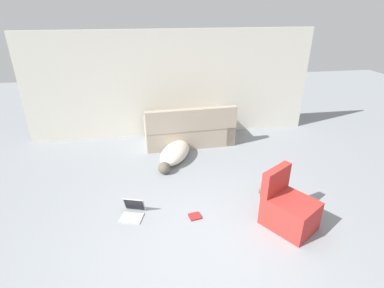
# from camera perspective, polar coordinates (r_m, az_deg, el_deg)

# --- Properties ---
(ground_plane) EXTENTS (20.00, 20.00, 0.00)m
(ground_plane) POSITION_cam_1_polar(r_m,az_deg,el_deg) (4.19, 2.05, -19.53)
(ground_plane) COLOR gray
(wall_back) EXTENTS (6.57, 0.06, 2.44)m
(wall_back) POSITION_cam_1_polar(r_m,az_deg,el_deg) (7.04, -3.84, 11.15)
(wall_back) COLOR beige
(wall_back) RESTS_ON ground_plane
(couch) EXTENTS (2.01, 0.91, 0.93)m
(couch) POSITION_cam_1_polar(r_m,az_deg,el_deg) (6.80, -0.54, 2.45)
(couch) COLOR tan
(couch) RESTS_ON ground_plane
(dog) EXTENTS (0.93, 1.40, 0.31)m
(dog) POSITION_cam_1_polar(r_m,az_deg,el_deg) (6.13, -3.37, -1.84)
(dog) COLOR beige
(dog) RESTS_ON ground_plane
(cat) EXTENTS (0.55, 0.28, 0.16)m
(cat) POSITION_cam_1_polar(r_m,az_deg,el_deg) (5.38, 14.83, -7.88)
(cat) COLOR #473323
(cat) RESTS_ON ground_plane
(laptop_open) EXTENTS (0.41, 0.42, 0.25)m
(laptop_open) POSITION_cam_1_polar(r_m,az_deg,el_deg) (4.78, -11.14, -12.22)
(laptop_open) COLOR #B7B7BC
(laptop_open) RESTS_ON ground_plane
(book_red) EXTENTS (0.20, 0.20, 0.02)m
(book_red) POSITION_cam_1_polar(r_m,az_deg,el_deg) (4.68, 0.54, -13.61)
(book_red) COLOR maroon
(book_red) RESTS_ON ground_plane
(side_chair) EXTENTS (0.84, 0.88, 0.85)m
(side_chair) POSITION_cam_1_polar(r_m,az_deg,el_deg) (4.59, 17.82, -11.68)
(side_chair) COLOR #B72D28
(side_chair) RESTS_ON ground_plane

